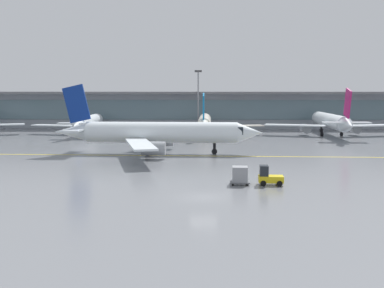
{
  "coord_description": "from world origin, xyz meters",
  "views": [
    {
      "loc": [
        0.06,
        -43.03,
        10.04
      ],
      "look_at": [
        -1.55,
        17.57,
        3.0
      ],
      "focal_mm": 43.65,
      "sensor_mm": 36.0,
      "label": 1
    }
  ],
  "objects_px": {
    "baggage_tug": "(269,177)",
    "apron_light_mast_1": "(198,98)",
    "gate_airplane_1": "(89,122)",
    "cargo_dolly_lead": "(240,175)",
    "taxiing_regional_jet": "(159,133)",
    "gate_airplane_2": "(204,122)",
    "gate_airplane_3": "(330,121)"
  },
  "relations": [
    {
      "from": "baggage_tug",
      "to": "apron_light_mast_1",
      "type": "xyz_separation_m",
      "value": [
        -8.42,
        68.2,
        7.26
      ]
    },
    {
      "from": "apron_light_mast_1",
      "to": "gate_airplane_3",
      "type": "bearing_deg",
      "value": -24.63
    },
    {
      "from": "gate_airplane_1",
      "to": "cargo_dolly_lead",
      "type": "xyz_separation_m",
      "value": [
        30.28,
        -56.66,
        -1.69
      ]
    },
    {
      "from": "taxiing_regional_jet",
      "to": "baggage_tug",
      "type": "height_order",
      "value": "taxiing_regional_jet"
    },
    {
      "from": "cargo_dolly_lead",
      "to": "baggage_tug",
      "type": "bearing_deg",
      "value": -0.0
    },
    {
      "from": "baggage_tug",
      "to": "cargo_dolly_lead",
      "type": "xyz_separation_m",
      "value": [
        -3.04,
        0.15,
        0.16
      ]
    },
    {
      "from": "gate_airplane_3",
      "to": "apron_light_mast_1",
      "type": "height_order",
      "value": "apron_light_mast_1"
    },
    {
      "from": "gate_airplane_3",
      "to": "apron_light_mast_1",
      "type": "relative_size",
      "value": 2.11
    },
    {
      "from": "gate_airplane_3",
      "to": "gate_airplane_1",
      "type": "bearing_deg",
      "value": 88.47
    },
    {
      "from": "baggage_tug",
      "to": "apron_light_mast_1",
      "type": "bearing_deg",
      "value": 99.82
    },
    {
      "from": "gate_airplane_2",
      "to": "baggage_tug",
      "type": "height_order",
      "value": "gate_airplane_2"
    },
    {
      "from": "baggage_tug",
      "to": "apron_light_mast_1",
      "type": "relative_size",
      "value": 0.18
    },
    {
      "from": "apron_light_mast_1",
      "to": "gate_airplane_1",
      "type": "bearing_deg",
      "value": -155.43
    },
    {
      "from": "baggage_tug",
      "to": "gate_airplane_1",
      "type": "bearing_deg",
      "value": 123.18
    },
    {
      "from": "gate_airplane_2",
      "to": "taxiing_regional_jet",
      "type": "xyz_separation_m",
      "value": [
        -7.18,
        -31.47,
        0.45
      ]
    },
    {
      "from": "gate_airplane_2",
      "to": "gate_airplane_3",
      "type": "distance_m",
      "value": 27.85
    },
    {
      "from": "gate_airplane_2",
      "to": "gate_airplane_3",
      "type": "xyz_separation_m",
      "value": [
        27.84,
        -0.75,
        0.29
      ]
    },
    {
      "from": "taxiing_regional_jet",
      "to": "cargo_dolly_lead",
      "type": "relative_size",
      "value": 15.22
    },
    {
      "from": "gate_airplane_3",
      "to": "baggage_tug",
      "type": "height_order",
      "value": "gate_airplane_3"
    },
    {
      "from": "gate_airplane_1",
      "to": "cargo_dolly_lead",
      "type": "height_order",
      "value": "gate_airplane_1"
    },
    {
      "from": "taxiing_regional_jet",
      "to": "cargo_dolly_lead",
      "type": "xyz_separation_m",
      "value": [
        10.96,
        -23.84,
        -2.24
      ]
    },
    {
      "from": "gate_airplane_2",
      "to": "gate_airplane_3",
      "type": "bearing_deg",
      "value": -90.62
    },
    {
      "from": "gate_airplane_2",
      "to": "cargo_dolly_lead",
      "type": "bearing_deg",
      "value": -175.16
    },
    {
      "from": "cargo_dolly_lead",
      "to": "apron_light_mast_1",
      "type": "distance_m",
      "value": 68.63
    },
    {
      "from": "baggage_tug",
      "to": "gate_airplane_3",
      "type": "bearing_deg",
      "value": 71.78
    },
    {
      "from": "gate_airplane_2",
      "to": "taxiing_regional_jet",
      "type": "bearing_deg",
      "value": 168.07
    },
    {
      "from": "gate_airplane_1",
      "to": "baggage_tug",
      "type": "relative_size",
      "value": 10.35
    },
    {
      "from": "apron_light_mast_1",
      "to": "baggage_tug",
      "type": "bearing_deg",
      "value": -82.97
    },
    {
      "from": "gate_airplane_1",
      "to": "taxiing_regional_jet",
      "type": "height_order",
      "value": "taxiing_regional_jet"
    },
    {
      "from": "gate_airplane_3",
      "to": "baggage_tug",
      "type": "bearing_deg",
      "value": 159.68
    },
    {
      "from": "gate_airplane_1",
      "to": "gate_airplane_2",
      "type": "distance_m",
      "value": 26.53
    },
    {
      "from": "cargo_dolly_lead",
      "to": "apron_light_mast_1",
      "type": "bearing_deg",
      "value": 97.3
    }
  ]
}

